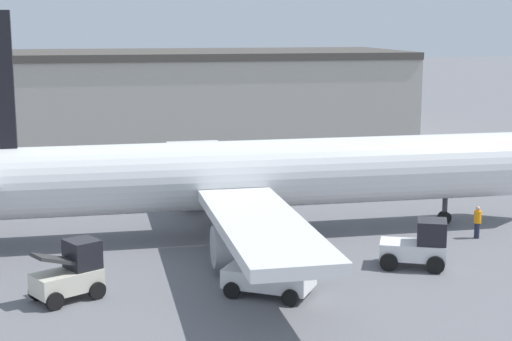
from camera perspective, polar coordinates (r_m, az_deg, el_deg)
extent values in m
plane|color=slate|center=(41.05, 0.00, -4.67)|extent=(400.00, 400.00, 0.00)
cube|color=#ADA89E|center=(79.73, -14.36, 5.20)|extent=(69.40, 16.94, 7.41)
cube|color=#47423D|center=(79.47, -14.49, 8.11)|extent=(69.40, 17.28, 0.70)
cylinder|color=silver|center=(40.31, 0.00, -0.24)|extent=(29.41, 3.74, 3.49)
cube|color=silver|center=(48.04, -3.71, 0.77)|extent=(3.66, 12.78, 0.50)
cube|color=silver|center=(32.41, 0.42, -4.07)|extent=(3.66, 12.78, 0.50)
cylinder|color=#ADADB2|center=(46.44, -3.36, -1.26)|extent=(3.52, 1.92, 1.89)
cylinder|color=#ADADB2|center=(34.57, -0.26, -5.44)|extent=(3.52, 1.92, 1.89)
cylinder|color=#38383D|center=(44.20, 13.56, -2.86)|extent=(0.28, 0.28, 1.48)
cylinder|color=black|center=(44.29, 13.54, -3.35)|extent=(0.70, 0.36, 0.70)
cylinder|color=#38383D|center=(38.43, -1.45, -4.60)|extent=(0.28, 0.28, 1.48)
cylinder|color=black|center=(38.51, -1.45, -5.01)|extent=(0.90, 0.36, 0.90)
cylinder|color=#38383D|center=(42.76, -2.56, -3.03)|extent=(0.28, 0.28, 1.48)
cylinder|color=black|center=(42.83, -2.55, -3.40)|extent=(0.90, 0.36, 0.90)
cylinder|color=#1E2338|center=(41.81, 15.77, -4.22)|extent=(0.27, 0.27, 0.81)
cylinder|color=orange|center=(41.63, 15.82, -3.26)|extent=(0.37, 0.37, 0.64)
sphere|color=tan|center=(41.53, 15.85, -2.68)|extent=(0.23, 0.23, 0.23)
cube|color=silver|center=(36.22, 11.32, -5.71)|extent=(3.28, 2.57, 0.75)
cube|color=black|center=(35.98, 12.67, -4.37)|extent=(1.72, 1.78, 1.07)
cylinder|color=black|center=(35.60, 12.92, -6.70)|extent=(0.85, 0.57, 0.80)
cylinder|color=black|center=(37.08, 12.89, -5.99)|extent=(0.85, 0.57, 0.80)
cylinder|color=black|center=(35.60, 9.63, -6.57)|extent=(0.85, 0.57, 0.80)
cylinder|color=black|center=(37.08, 9.73, -5.87)|extent=(0.85, 0.57, 0.80)
cube|color=beige|center=(32.35, -13.60, -7.83)|extent=(3.00, 2.56, 0.81)
cube|color=black|center=(32.38, -12.52, -5.93)|extent=(1.65, 1.70, 1.16)
cube|color=#333333|center=(31.84, -14.43, -6.27)|extent=(1.93, 1.69, 0.65)
cylinder|color=black|center=(32.29, -11.50, -8.54)|extent=(0.75, 0.60, 0.71)
cylinder|color=black|center=(33.48, -12.74, -7.89)|extent=(0.75, 0.60, 0.71)
cylinder|color=black|center=(31.48, -14.44, -9.18)|extent=(0.75, 0.60, 0.71)
cylinder|color=black|center=(32.70, -15.60, -8.48)|extent=(0.75, 0.60, 0.71)
cube|color=silver|center=(32.07, 0.95, -7.77)|extent=(3.99, 3.47, 0.76)
cube|color=black|center=(31.49, 2.65, -6.36)|extent=(2.22, 2.27, 1.09)
cylinder|color=black|center=(30.97, 2.53, -9.20)|extent=(0.72, 0.59, 0.68)
cylinder|color=black|center=(32.68, 3.56, -8.13)|extent=(0.72, 0.59, 0.68)
cylinder|color=black|center=(31.77, -1.75, -8.68)|extent=(0.72, 0.59, 0.68)
cylinder|color=black|center=(33.44, -0.52, -7.67)|extent=(0.72, 0.59, 0.68)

